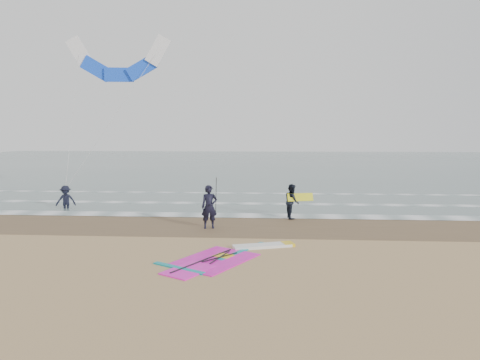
# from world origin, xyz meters

# --- Properties ---
(ground) EXTENTS (120.00, 120.00, 0.00)m
(ground) POSITION_xyz_m (0.00, 0.00, 0.00)
(ground) COLOR tan
(ground) RESTS_ON ground
(sea_water) EXTENTS (120.00, 80.00, 0.02)m
(sea_water) POSITION_xyz_m (0.00, 48.00, 0.01)
(sea_water) COLOR #47605E
(sea_water) RESTS_ON ground
(wet_sand_band) EXTENTS (120.00, 5.00, 0.01)m
(wet_sand_band) POSITION_xyz_m (0.00, 6.00, 0.00)
(wet_sand_band) COLOR brown
(wet_sand_band) RESTS_ON ground
(foam_waterline) EXTENTS (120.00, 9.15, 0.02)m
(foam_waterline) POSITION_xyz_m (0.00, 10.44, 0.03)
(foam_waterline) COLOR white
(foam_waterline) RESTS_ON ground
(windsurf_rig) EXTENTS (4.72, 4.46, 0.11)m
(windsurf_rig) POSITION_xyz_m (-0.32, 0.89, 0.03)
(windsurf_rig) COLOR white
(windsurf_rig) RESTS_ON ground
(person_standing) EXTENTS (0.79, 0.62, 1.93)m
(person_standing) POSITION_xyz_m (-1.60, 5.25, 0.96)
(person_standing) COLOR black
(person_standing) RESTS_ON ground
(person_walking) EXTENTS (0.77, 0.92, 1.72)m
(person_walking) POSITION_xyz_m (2.17, 7.71, 0.86)
(person_walking) COLOR black
(person_walking) RESTS_ON ground
(person_wading) EXTENTS (1.19, 0.84, 1.66)m
(person_wading) POSITION_xyz_m (-10.29, 9.62, 0.83)
(person_wading) COLOR black
(person_wading) RESTS_ON ground
(held_pole) EXTENTS (0.17, 0.86, 1.82)m
(held_pole) POSITION_xyz_m (-1.30, 5.25, 1.41)
(held_pole) COLOR black
(held_pole) RESTS_ON ground
(carried_kiteboard) EXTENTS (1.30, 0.51, 0.39)m
(carried_kiteboard) POSITION_xyz_m (2.57, 7.61, 1.09)
(carried_kiteboard) COLOR yellow
(carried_kiteboard) RESTS_ON ground
(surf_kite) EXTENTS (6.32, 2.59, 8.90)m
(surf_kite) POSITION_xyz_m (-7.88, 12.03, 8.35)
(surf_kite) COLOR white
(surf_kite) RESTS_ON ground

